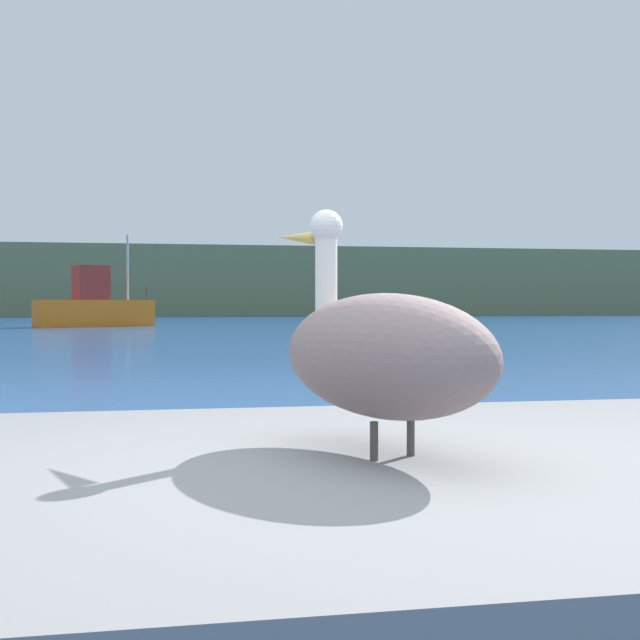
% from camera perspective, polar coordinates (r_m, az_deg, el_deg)
% --- Properties ---
extents(hillside_backdrop, '(140.00, 16.97, 6.99)m').
position_cam_1_polar(hillside_backdrop, '(85.09, -9.64, 2.72)').
color(hillside_backdrop, '#6B7A51').
rests_on(hillside_backdrop, ground).
extents(pier_dock, '(3.89, 2.82, 0.63)m').
position_cam_1_polar(pier_dock, '(3.00, 4.65, -15.75)').
color(pier_dock, gray).
rests_on(pier_dock, ground).
extents(pelican, '(0.87, 1.34, 0.94)m').
position_cam_1_polar(pelican, '(2.88, 4.53, -2.39)').
color(pelican, gray).
rests_on(pelican, pier_dock).
extents(fishing_boat_orange, '(6.18, 4.01, 4.92)m').
position_cam_1_polar(fishing_boat_orange, '(42.65, -16.20, 0.99)').
color(fishing_boat_orange, orange).
rests_on(fishing_boat_orange, ground).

